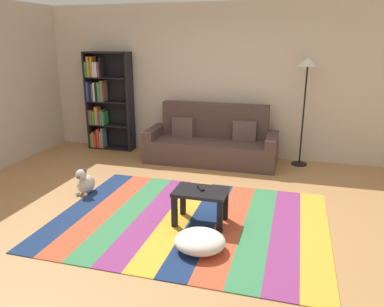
{
  "coord_description": "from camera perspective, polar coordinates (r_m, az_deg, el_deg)",
  "views": [
    {
      "loc": [
        1.32,
        -4.18,
        2.06
      ],
      "look_at": [
        0.06,
        0.31,
        0.65
      ],
      "focal_mm": 35.09,
      "sensor_mm": 36.0,
      "label": 1
    }
  ],
  "objects": [
    {
      "name": "bookshelf",
      "position": [
        7.49,
        -13.17,
        7.64
      ],
      "size": [
        0.9,
        0.28,
        1.86
      ],
      "color": "black",
      "rests_on": "ground_plane"
    },
    {
      "name": "pouf",
      "position": [
        3.9,
        1.21,
        -13.18
      ],
      "size": [
        0.52,
        0.49,
        0.2
      ],
      "primitive_type": "ellipsoid",
      "color": "white",
      "rests_on": "rug"
    },
    {
      "name": "standing_lamp",
      "position": [
        6.46,
        17.04,
        11.16
      ],
      "size": [
        0.32,
        0.32,
        1.8
      ],
      "color": "black",
      "rests_on": "ground_plane"
    },
    {
      "name": "ground_plane",
      "position": [
        4.85,
        -1.71,
        -8.36
      ],
      "size": [
        14.0,
        14.0,
        0.0
      ],
      "primitive_type": "plane",
      "color": "#B27F4C"
    },
    {
      "name": "back_wall",
      "position": [
        6.9,
        4.6,
        10.86
      ],
      "size": [
        6.8,
        0.1,
        2.7
      ],
      "primitive_type": "cube",
      "color": "beige",
      "rests_on": "ground_plane"
    },
    {
      "name": "rug",
      "position": [
        4.55,
        -0.31,
        -10.08
      ],
      "size": [
        3.17,
        2.4,
        0.01
      ],
      "color": "navy",
      "rests_on": "ground_plane"
    },
    {
      "name": "couch",
      "position": [
        6.59,
        3.0,
        1.62
      ],
      "size": [
        2.26,
        0.8,
        1.0
      ],
      "color": "#4C3833",
      "rests_on": "ground_plane"
    },
    {
      "name": "coffee_table",
      "position": [
        4.35,
        1.3,
        -6.75
      ],
      "size": [
        0.61,
        0.41,
        0.41
      ],
      "color": "black",
      "rests_on": "rug"
    },
    {
      "name": "dog",
      "position": [
        5.45,
        -15.93,
        -4.26
      ],
      "size": [
        0.22,
        0.35,
        0.4
      ],
      "color": "beige",
      "rests_on": "ground_plane"
    },
    {
      "name": "tv_remote",
      "position": [
        4.35,
        1.32,
        -5.27
      ],
      "size": [
        0.12,
        0.15,
        0.02
      ],
      "primitive_type": "cube",
      "rotation": [
        0.0,
        0.0,
        0.59
      ],
      "color": "black",
      "rests_on": "coffee_table"
    }
  ]
}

